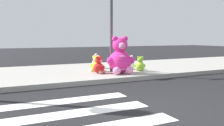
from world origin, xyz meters
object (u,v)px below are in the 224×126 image
at_px(sign_pole, 111,25).
at_px(plush_pink_large, 120,58).
at_px(plush_white, 130,64).
at_px(plush_red, 99,67).
at_px(plush_lavender, 96,62).
at_px(plush_lime, 140,65).
at_px(plush_yellow, 96,65).

height_order(sign_pole, plush_pink_large, sign_pole).
height_order(plush_white, plush_red, plush_red).
distance_m(plush_lavender, plush_red, 1.42).
relative_size(plush_pink_large, plush_red, 2.18).
bearing_deg(plush_lime, sign_pole, 159.68).
relative_size(plush_white, plush_red, 0.92).
bearing_deg(plush_pink_large, sign_pole, 96.42).
relative_size(plush_pink_large, plush_lavender, 2.14).
bearing_deg(plush_lime, plush_pink_large, -167.21).
xyz_separation_m(plush_lavender, plush_white, (1.11, -0.85, -0.02)).
bearing_deg(plush_pink_large, plush_red, 155.94).
bearing_deg(plush_red, plush_white, 18.69).
bearing_deg(plush_white, plush_lime, -81.70).
xyz_separation_m(plush_pink_large, plush_yellow, (-0.59, 0.79, -0.28)).
bearing_deg(plush_lavender, plush_yellow, -111.07).
relative_size(sign_pole, plush_yellow, 5.35).
xyz_separation_m(plush_yellow, plush_red, (-0.08, -0.49, -0.00)).
bearing_deg(plush_lavender, plush_red, -106.82).
bearing_deg(sign_pole, plush_yellow, 158.80).
distance_m(sign_pole, plush_lavender, 1.82).
xyz_separation_m(plush_yellow, plush_lime, (1.53, -0.58, -0.02)).
height_order(plush_yellow, plush_lavender, plush_lavender).
bearing_deg(plush_white, plush_pink_large, -136.48).
relative_size(sign_pole, plush_white, 5.83).
height_order(plush_lavender, plush_lime, plush_lavender).
relative_size(plush_pink_large, plush_white, 2.36).
bearing_deg(plush_lavender, sign_pole, -80.00).
xyz_separation_m(plush_lime, plush_white, (-0.09, 0.60, -0.00)).
xyz_separation_m(plush_lavender, plush_lime, (1.20, -1.45, -0.02)).
height_order(plush_pink_large, plush_white, plush_pink_large).
distance_m(sign_pole, plush_pink_large, 1.32).
xyz_separation_m(plush_pink_large, plush_white, (0.86, 0.81, -0.30)).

